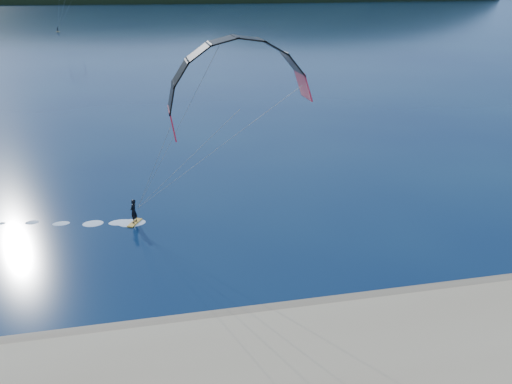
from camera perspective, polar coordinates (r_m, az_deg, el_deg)
The scene contains 3 objects.
wet_sand at distance 26.54m, azimuth -6.97°, elevation -15.19°, with size 220.00×2.50×0.10m.
headland at distance 762.04m, azimuth -12.49°, elevation 20.58°, with size 1200.00×310.00×140.00m.
kitesurfer_near at distance 29.33m, azimuth -2.56°, elevation 8.97°, with size 22.03×9.47×13.36m.
Camera 1 is at (-1.24, -16.59, 16.13)m, focal length 34.91 mm.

